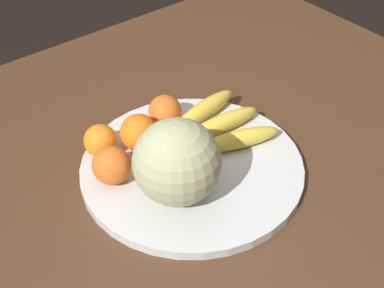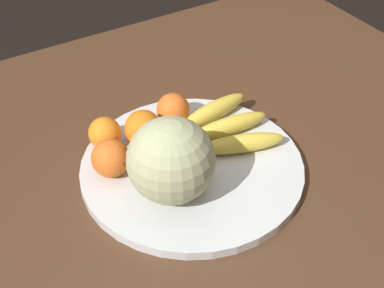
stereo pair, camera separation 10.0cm
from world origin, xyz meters
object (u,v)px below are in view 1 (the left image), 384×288
(melon, at_px, (177,162))
(banana_bunch, at_px, (220,124))
(fruit_bowl, at_px, (192,167))
(orange_front_left, at_px, (139,133))
(orange_back_right, at_px, (165,111))
(orange_mid_center, at_px, (184,140))
(produce_tag, at_px, (159,163))
(kitchen_table, at_px, (179,185))
(orange_back_left, at_px, (112,166))
(orange_front_right, at_px, (100,141))

(melon, distance_m, banana_bunch, 0.21)
(melon, bearing_deg, fruit_bowl, -146.62)
(orange_front_left, relative_size, orange_back_right, 1.08)
(melon, distance_m, orange_back_right, 0.21)
(orange_mid_center, bearing_deg, produce_tag, -2.88)
(kitchen_table, relative_size, banana_bunch, 7.37)
(kitchen_table, distance_m, produce_tag, 0.13)
(orange_back_left, bearing_deg, orange_front_right, -106.12)
(melon, xyz_separation_m, orange_back_left, (0.07, -0.10, -0.04))
(kitchen_table, bearing_deg, orange_front_right, -30.84)
(banana_bunch, height_order, orange_front_right, orange_front_right)
(orange_mid_center, bearing_deg, orange_back_right, -104.24)
(orange_front_right, height_order, produce_tag, orange_front_right)
(kitchen_table, distance_m, orange_front_left, 0.16)
(orange_back_right, bearing_deg, banana_bunch, 129.94)
(melon, bearing_deg, orange_front_left, -98.09)
(fruit_bowl, bearing_deg, melon, 33.38)
(orange_front_left, height_order, orange_back_right, orange_front_left)
(fruit_bowl, height_order, orange_mid_center, orange_mid_center)
(fruit_bowl, bearing_deg, kitchen_table, -100.83)
(orange_back_right, bearing_deg, fruit_bowl, 75.70)
(kitchen_table, xyz_separation_m, fruit_bowl, (0.01, 0.06, 0.10))
(orange_mid_center, height_order, orange_back_right, orange_back_right)
(fruit_bowl, relative_size, orange_front_right, 6.62)
(orange_mid_center, distance_m, produce_tag, 0.07)
(melon, relative_size, banana_bunch, 0.80)
(kitchen_table, xyz_separation_m, orange_front_left, (0.06, -0.05, 0.15))
(melon, distance_m, orange_front_left, 0.16)
(banana_bunch, distance_m, orange_front_left, 0.17)
(kitchen_table, height_order, orange_mid_center, orange_mid_center)
(melon, height_order, orange_back_left, melon)
(orange_front_right, bearing_deg, orange_front_left, 155.61)
(melon, xyz_separation_m, banana_bunch, (-0.18, -0.09, -0.06))
(orange_mid_center, relative_size, orange_back_left, 0.83)
(orange_front_left, bearing_deg, produce_tag, 89.65)
(kitchen_table, height_order, banana_bunch, banana_bunch)
(orange_front_left, distance_m, produce_tag, 0.07)
(orange_mid_center, distance_m, orange_back_left, 0.15)
(melon, bearing_deg, produce_tag, -103.56)
(kitchen_table, relative_size, melon, 9.27)
(banana_bunch, distance_m, orange_mid_center, 0.10)
(orange_back_right, bearing_deg, orange_mid_center, 75.76)
(kitchen_table, relative_size, orange_mid_center, 23.85)
(melon, distance_m, orange_front_right, 0.19)
(produce_tag, bearing_deg, melon, 84.55)
(fruit_bowl, bearing_deg, orange_back_right, -104.30)
(melon, bearing_deg, kitchen_table, -128.21)
(fruit_bowl, distance_m, orange_back_right, 0.14)
(fruit_bowl, xyz_separation_m, orange_back_left, (0.14, -0.06, 0.04))
(produce_tag, bearing_deg, fruit_bowl, 149.37)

